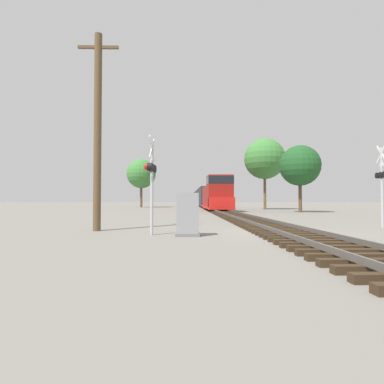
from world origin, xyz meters
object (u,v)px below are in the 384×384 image
crossing_signal_far (382,178)px  relay_cabinet (188,215)px  freight_train (203,198)px  utility_pole (98,129)px  tree_far_right (300,166)px  tree_deep_background (141,174)px  tree_mid_background (265,159)px  crossing_signal_near (151,173)px

crossing_signal_far → relay_cabinet: crossing_signal_far is taller
freight_train → utility_pole: 53.48m
crossing_signal_far → tree_far_right: bearing=-2.2°
crossing_signal_far → utility_pole: utility_pole is taller
tree_far_right → tree_deep_background: 31.01m
tree_far_right → tree_deep_background: size_ratio=0.83×
utility_pole → tree_deep_background: (-4.32, 42.48, 1.76)m
tree_mid_background → utility_pole: bearing=-117.3°
utility_pole → tree_mid_background: (15.49, 30.04, 2.89)m
freight_train → tree_deep_background: tree_deep_background is taller
tree_mid_background → tree_deep_background: tree_mid_background is taller
crossing_signal_near → tree_mid_background: bearing=162.9°
utility_pole → tree_far_right: bearing=49.7°
freight_train → utility_pole: bearing=-98.5°
utility_pole → tree_mid_background: tree_mid_background is taller
relay_cabinet → tree_deep_background: 45.58m
crossing_signal_far → tree_far_right: size_ratio=0.56×
freight_train → relay_cabinet: size_ratio=42.23×
crossing_signal_near → freight_train: bearing=179.6°
crossing_signal_near → utility_pole: (-2.56, 1.64, 2.09)m
freight_train → utility_pole: size_ratio=7.79×
tree_far_right → crossing_signal_far: bearing=-99.2°
crossing_signal_far → tree_mid_background: tree_mid_background is taller
relay_cabinet → tree_far_right: bearing=59.7°
crossing_signal_far → tree_mid_background: size_ratio=0.40×
tree_deep_background → freight_train: bearing=40.4°
freight_train → crossing_signal_near: bearing=-95.6°
freight_train → tree_mid_background: size_ratio=6.60×
crossing_signal_near → tree_far_right: tree_far_right is taller
crossing_signal_far → relay_cabinet: 10.39m
tree_far_right → tree_deep_background: tree_deep_background is taller
freight_train → tree_mid_background: bearing=-71.5°
relay_cabinet → tree_far_right: 25.50m
relay_cabinet → tree_mid_background: 34.68m
crossing_signal_near → relay_cabinet: bearing=80.5°
freight_train → relay_cabinet: freight_train is taller
relay_cabinet → tree_deep_background: size_ratio=0.18×
crossing_signal_near → crossing_signal_far: size_ratio=0.92×
freight_train → tree_far_right: tree_far_right is taller
relay_cabinet → utility_pole: bearing=153.2°
relay_cabinet → tree_mid_background: size_ratio=0.16×
freight_train → crossing_signal_near: freight_train is taller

